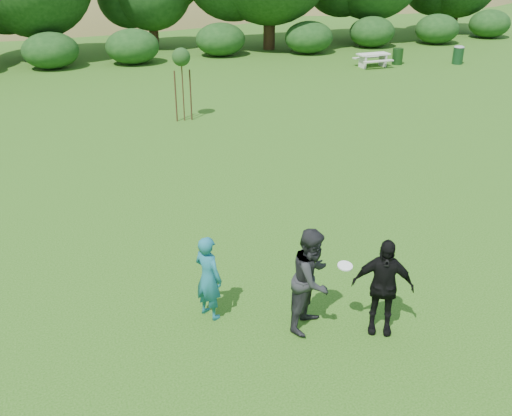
# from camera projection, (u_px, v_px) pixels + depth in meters

# --- Properties ---
(ground) EXTENTS (120.00, 120.00, 0.00)m
(ground) POSITION_uv_depth(u_px,v_px,m) (310.00, 325.00, 10.72)
(ground) COLOR #19470C
(ground) RESTS_ON ground
(player_teal) EXTENTS (0.66, 0.74, 1.70)m
(player_teal) POSITION_uv_depth(u_px,v_px,m) (208.00, 277.00, 10.63)
(player_teal) COLOR #1A6477
(player_teal) RESTS_ON ground
(player_grey) EXTENTS (1.23, 1.21, 2.00)m
(player_grey) POSITION_uv_depth(u_px,v_px,m) (312.00, 279.00, 10.30)
(player_grey) COLOR #252627
(player_grey) RESTS_ON ground
(player_black) EXTENTS (1.19, 0.94, 1.88)m
(player_black) POSITION_uv_depth(u_px,v_px,m) (383.00, 286.00, 10.20)
(player_black) COLOR black
(player_black) RESTS_ON ground
(trash_can_near) EXTENTS (0.60, 0.60, 0.90)m
(trash_can_near) POSITION_uv_depth(u_px,v_px,m) (398.00, 56.00, 32.82)
(trash_can_near) COLOR #163714
(trash_can_near) RESTS_ON ground
(frisbee) EXTENTS (0.27, 0.27, 0.07)m
(frisbee) POSITION_uv_depth(u_px,v_px,m) (345.00, 266.00, 10.02)
(frisbee) COLOR white
(frisbee) RESTS_ON ground
(sapling) EXTENTS (0.70, 0.70, 2.85)m
(sapling) POSITION_uv_depth(u_px,v_px,m) (181.00, 59.00, 21.76)
(sapling) COLOR #3F2718
(sapling) RESTS_ON ground
(picnic_table) EXTENTS (1.80, 1.48, 0.76)m
(picnic_table) POSITION_uv_depth(u_px,v_px,m) (373.00, 58.00, 32.06)
(picnic_table) COLOR silver
(picnic_table) RESTS_ON ground
(trash_can_lidded) EXTENTS (0.60, 0.60, 1.05)m
(trash_can_lidded) POSITION_uv_depth(u_px,v_px,m) (458.00, 54.00, 32.88)
(trash_can_lidded) COLOR #153C1E
(trash_can_lidded) RESTS_ON ground
(hillside) EXTENTS (150.00, 72.00, 52.00)m
(hillside) POSITION_uv_depth(u_px,v_px,m) (80.00, 97.00, 73.83)
(hillside) COLOR olive
(hillside) RESTS_ON ground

